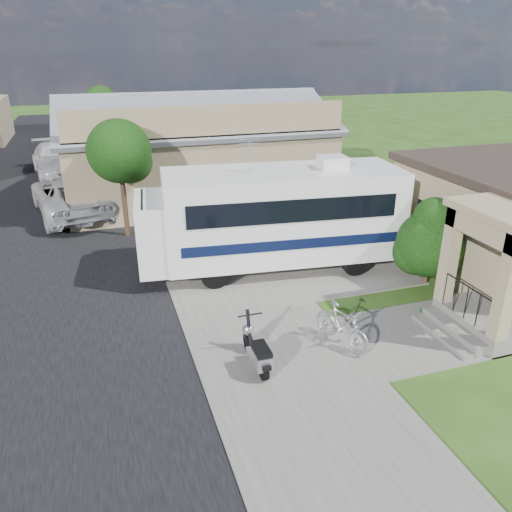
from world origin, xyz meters
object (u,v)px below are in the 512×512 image
object	(u,v)px
motorhome	(273,215)
van	(58,161)
garden_hose	(426,314)
pickup_truck	(71,195)
bicycle	(342,327)
shrub	(431,240)
scooter	(257,351)

from	to	relation	value
motorhome	van	world-z (taller)	motorhome
garden_hose	pickup_truck	bearing A→B (deg)	126.79
motorhome	bicycle	size ratio (longest dim) A/B	4.89
shrub	pickup_truck	world-z (taller)	shrub
pickup_truck	motorhome	bearing A→B (deg)	117.98
pickup_truck	van	bearing A→B (deg)	-94.07
van	garden_hose	size ratio (longest dim) A/B	17.11
bicycle	garden_hose	bearing A→B (deg)	-7.88
garden_hose	bicycle	bearing A→B (deg)	-168.66
shrub	van	world-z (taller)	shrub
bicycle	van	bearing A→B (deg)	90.23
motorhome	pickup_truck	distance (m)	10.62
motorhome	garden_hose	world-z (taller)	motorhome
shrub	bicycle	bearing A→B (deg)	-149.80
motorhome	garden_hose	bearing A→B (deg)	-50.30
motorhome	bicycle	xyz separation A→B (m)	(0.02, -5.10, -1.35)
motorhome	scooter	world-z (taller)	motorhome
shrub	bicycle	distance (m)	5.04
motorhome	scooter	xyz separation A→B (m)	(-2.29, -5.38, -1.38)
scooter	pickup_truck	size ratio (longest dim) A/B	0.27
van	pickup_truck	bearing A→B (deg)	-92.49
van	garden_hose	world-z (taller)	van
bicycle	pickup_truck	distance (m)	14.93
motorhome	scooter	size ratio (longest dim) A/B	5.13
shrub	scooter	distance (m)	7.22
shrub	van	size ratio (longest dim) A/B	0.45
scooter	garden_hose	xyz separation A→B (m)	(5.30, 0.88, -0.42)
bicycle	van	xyz separation A→B (m)	(-7.43, 21.03, 0.37)
pickup_truck	garden_hose	distance (m)	16.00
shrub	garden_hose	bearing A→B (deg)	-124.40
motorhome	pickup_truck	xyz separation A→B (m)	(-6.56, 8.29, -1.01)
pickup_truck	van	world-z (taller)	van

